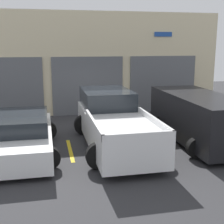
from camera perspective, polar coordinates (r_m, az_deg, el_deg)
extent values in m
plane|color=#2D2D30|center=(12.52, -1.58, -3.33)|extent=(28.00, 28.00, 0.00)
cube|color=beige|center=(15.33, -3.90, 8.83)|extent=(12.89, 0.60, 4.88)
cube|color=#595B60|center=(15.05, -18.93, 4.11)|extent=(3.40, 0.08, 2.79)
cube|color=#595B60|center=(15.07, -4.42, 4.75)|extent=(3.40, 0.08, 2.79)
cube|color=#595B60|center=(16.02, 9.23, 5.08)|extent=(3.40, 0.08, 2.79)
cube|color=#1E4799|center=(15.89, 9.34, 13.85)|extent=(0.90, 0.03, 0.22)
cube|color=white|center=(10.31, 0.58, -3.01)|extent=(1.88, 5.50, 0.89)
cube|color=#1E2328|center=(11.59, -1.04, 2.55)|extent=(1.73, 2.47, 0.63)
cube|color=white|center=(8.84, -3.35, -2.09)|extent=(0.08, 3.02, 0.18)
cube|color=white|center=(9.27, 7.69, -1.49)|extent=(0.08, 3.02, 0.18)
cube|color=white|center=(7.65, 5.03, -4.44)|extent=(1.88, 0.08, 0.18)
cylinder|color=black|center=(11.87, -5.13, -2.35)|extent=(0.76, 0.22, 0.76)
cylinder|color=black|center=(12.17, 2.63, -1.94)|extent=(0.76, 0.22, 0.76)
cylinder|color=black|center=(8.65, -2.34, -8.00)|extent=(0.76, 0.22, 0.76)
cylinder|color=black|center=(9.06, 8.12, -7.16)|extent=(0.76, 0.22, 0.76)
cube|color=white|center=(10.17, -16.21, -4.86)|extent=(1.85, 4.54, 0.64)
cube|color=#1E2328|center=(10.13, -16.35, -1.71)|extent=(1.63, 2.50, 0.46)
cylinder|color=black|center=(11.64, -19.70, -3.67)|extent=(0.63, 0.22, 0.63)
cylinder|color=black|center=(11.53, -11.66, -3.34)|extent=(0.63, 0.22, 0.63)
cylinder|color=black|center=(8.85, -11.45, -8.22)|extent=(0.63, 0.22, 0.63)
cube|color=black|center=(11.27, 15.63, -0.77)|extent=(1.86, 4.85, 1.51)
cube|color=#1E2328|center=(13.28, 11.05, 3.67)|extent=(1.68, 0.06, 0.28)
cylinder|color=black|center=(12.41, 8.91, -2.09)|extent=(0.64, 0.22, 0.64)
cylinder|color=black|center=(13.07, 15.65, -1.66)|extent=(0.64, 0.22, 0.64)
cylinder|color=black|center=(9.78, 15.20, -6.38)|extent=(0.64, 0.22, 0.64)
cube|color=gold|center=(10.30, -7.65, -6.93)|extent=(0.12, 2.20, 0.01)
cube|color=gold|center=(10.91, 8.32, -5.83)|extent=(0.12, 2.20, 0.01)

